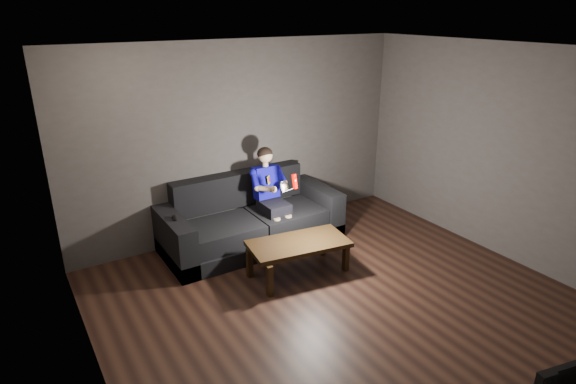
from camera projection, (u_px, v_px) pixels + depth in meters
floor at (352, 312)px, 5.19m from camera, size 5.00×5.00×0.00m
back_wall at (243, 140)px, 6.69m from camera, size 5.00×0.04×2.70m
left_wall at (90, 262)px, 3.48m from camera, size 0.04×5.00×2.70m
right_wall at (515, 157)px, 5.94m from camera, size 0.04×5.00×2.70m
ceiling at (366, 53)px, 4.22m from camera, size 5.00×5.00×0.02m
sofa at (251, 223)px, 6.60m from camera, size 2.42×1.04×0.93m
child at (270, 188)px, 6.50m from camera, size 0.50×0.61×1.22m
wii_remote_red at (295, 181)px, 6.10m from camera, size 0.06×0.08×0.19m
nunchuk_white at (283, 187)px, 6.03m from camera, size 0.07×0.10×0.15m
wii_remote_black at (174, 218)px, 5.86m from camera, size 0.06×0.14×0.03m
coffee_table at (298, 246)px, 5.81m from camera, size 1.27×0.76×0.43m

